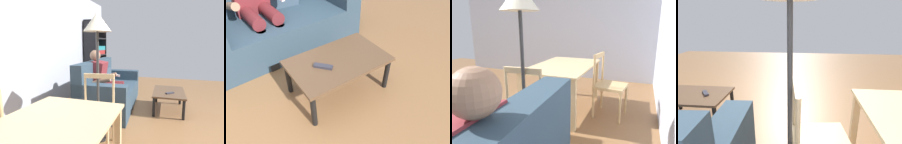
# 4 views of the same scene
# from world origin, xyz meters

# --- Properties ---
(ground_plane) EXTENTS (8.96, 8.96, 0.00)m
(ground_plane) POSITION_xyz_m (0.00, 0.00, 0.00)
(ground_plane) COLOR brown
(coffee_table) EXTENTS (0.92, 0.58, 0.38)m
(coffee_table) POSITION_xyz_m (1.11, 0.31, 0.33)
(coffee_table) COLOR brown
(coffee_table) RESTS_ON ground_plane
(tv_remote) EXTENTS (0.15, 0.16, 0.02)m
(tv_remote) POSITION_xyz_m (0.94, 0.29, 0.39)
(tv_remote) COLOR #2D2D38
(tv_remote) RESTS_ON coffee_table
(dining_chair_facing_couch) EXTENTS (0.47, 0.47, 0.91)m
(dining_chair_facing_couch) POSITION_xyz_m (-0.47, 1.19, 0.46)
(dining_chair_facing_couch) COLOR #D1B27F
(dining_chair_facing_couch) RESTS_ON ground_plane
(floor_lamp) EXTENTS (0.36, 0.36, 1.69)m
(floor_lamp) POSITION_xyz_m (-0.27, 1.24, 1.42)
(floor_lamp) COLOR black
(floor_lamp) RESTS_ON ground_plane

